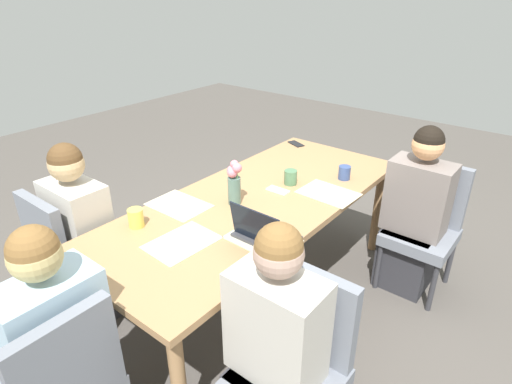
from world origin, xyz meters
name	(u,v)px	position (x,y,z in m)	size (l,w,h in m)	color
ground_plane	(256,294)	(0.00, 0.00, 0.00)	(10.00, 10.00, 0.00)	#4C4742
dining_table	(256,209)	(0.00, 0.00, 0.69)	(2.27, 0.96, 0.76)	#9E754C
chair_far_left_near	(68,251)	(-0.88, 0.79, 0.50)	(0.44, 0.44, 0.90)	slate
person_far_left_near	(84,245)	(-0.80, 0.73, 0.53)	(0.36, 0.40, 1.19)	#2D2D33
chair_near_left_mid	(296,358)	(-0.69, -0.78, 0.50)	(0.44, 0.44, 0.90)	slate
person_near_left_mid	(276,357)	(-0.77, -0.72, 0.53)	(0.36, 0.40, 1.19)	#2D2D33
chair_near_left_far	(426,221)	(0.86, -0.82, 0.50)	(0.44, 0.44, 0.90)	slate
person_near_left_far	(414,220)	(0.79, -0.76, 0.53)	(0.36, 0.40, 1.19)	#2D2D33
chair_head_left_right_near	(62,383)	(-1.41, -0.09, 0.50)	(0.44, 0.44, 0.90)	slate
person_head_left_right_near	(64,360)	(-1.35, -0.01, 0.53)	(0.40, 0.36, 1.19)	#2D2D33
flower_vase	(234,182)	(-0.13, 0.07, 0.91)	(0.08, 0.10, 0.29)	#4C6B60
placemat_far_left_near	(179,205)	(-0.36, 0.32, 0.76)	(0.36, 0.26, 0.00)	beige
placemat_near_left_mid	(263,239)	(-0.34, -0.32, 0.76)	(0.36, 0.26, 0.00)	beige
placemat_near_left_far	(328,193)	(0.35, -0.32, 0.76)	(0.36, 0.26, 0.00)	beige
placemat_head_left_right_near	(182,242)	(-0.63, -0.01, 0.76)	(0.36, 0.26, 0.00)	beige
laptop_near_left_mid	(263,233)	(-0.35, -0.33, 0.80)	(0.22, 0.32, 0.21)	#38383D
coffee_mug_near_left	(291,177)	(0.32, -0.04, 0.81)	(0.09, 0.09, 0.10)	#47704C
coffee_mug_near_right	(344,173)	(0.62, -0.29, 0.81)	(0.08, 0.08, 0.09)	#33477A
coffee_mug_centre_left	(136,218)	(-0.68, 0.32, 0.81)	(0.09, 0.09, 0.11)	#DBC64C
phone_black	(296,144)	(1.00, 0.36, 0.76)	(0.15, 0.07, 0.01)	black
phone_silver	(278,190)	(0.18, -0.04, 0.76)	(0.15, 0.07, 0.01)	silver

